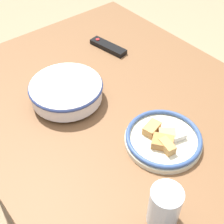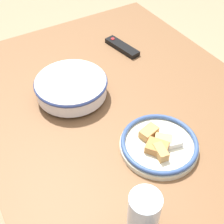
% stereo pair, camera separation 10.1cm
% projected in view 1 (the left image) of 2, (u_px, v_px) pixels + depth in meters
% --- Properties ---
extents(ground_plane, '(8.00, 8.00, 0.00)m').
position_uv_depth(ground_plane, '(120.00, 212.00, 1.61)').
color(ground_plane, '#9E8460').
extents(dining_table, '(1.31, 0.97, 0.76)m').
position_uv_depth(dining_table, '(124.00, 124.00, 1.14)').
color(dining_table, brown).
rests_on(dining_table, ground_plane).
extents(noodle_bowl, '(0.26, 0.26, 0.07)m').
position_uv_depth(noodle_bowl, '(66.00, 91.00, 1.08)').
color(noodle_bowl, silver).
rests_on(noodle_bowl, dining_table).
extents(food_plate, '(0.24, 0.24, 0.05)m').
position_uv_depth(food_plate, '(163.00, 139.00, 0.96)').
color(food_plate, beige).
rests_on(food_plate, dining_table).
extents(tv_remote, '(0.18, 0.07, 0.02)m').
position_uv_depth(tv_remote, '(108.00, 47.00, 1.33)').
color(tv_remote, black).
rests_on(tv_remote, dining_table).
extents(drinking_glass, '(0.08, 0.08, 0.12)m').
position_uv_depth(drinking_glass, '(164.00, 207.00, 0.75)').
color(drinking_glass, silver).
rests_on(drinking_glass, dining_table).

